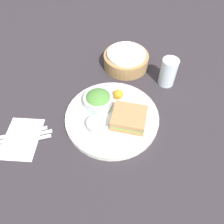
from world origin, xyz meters
The scene contains 12 objects.
ground_plane centered at (0.00, 0.00, 0.00)m, with size 4.00×4.00×0.00m, color #2D282D.
plate centered at (0.00, 0.00, 0.01)m, with size 0.33×0.33×0.02m, color white.
sandwich centered at (0.06, -0.02, 0.04)m, with size 0.13×0.12×0.04m.
salad_bowl centered at (-0.05, 0.05, 0.05)m, with size 0.10×0.10×0.06m.
dressing_cup centered at (-0.05, -0.06, 0.04)m, with size 0.06×0.06×0.03m, color #B7B7BC.
orange_wedge centered at (0.02, 0.09, 0.04)m, with size 0.04×0.04×0.04m, color orange.
drink_glass centered at (0.21, 0.20, 0.06)m, with size 0.06×0.06×0.12m, color silver.
bread_basket centered at (0.04, 0.30, 0.03)m, with size 0.19×0.19×0.07m.
napkin centered at (-0.30, -0.10, 0.00)m, with size 0.12×0.17×0.00m, color white.
fork centered at (-0.29, -0.12, 0.01)m, with size 0.20×0.01×0.01m, color silver.
knife centered at (-0.30, -0.10, 0.01)m, with size 0.21×0.01×0.01m, color silver.
spoon centered at (-0.31, -0.09, 0.01)m, with size 0.18×0.01×0.01m, color silver.
Camera 1 is at (0.03, -0.47, 0.64)m, focal length 35.00 mm.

